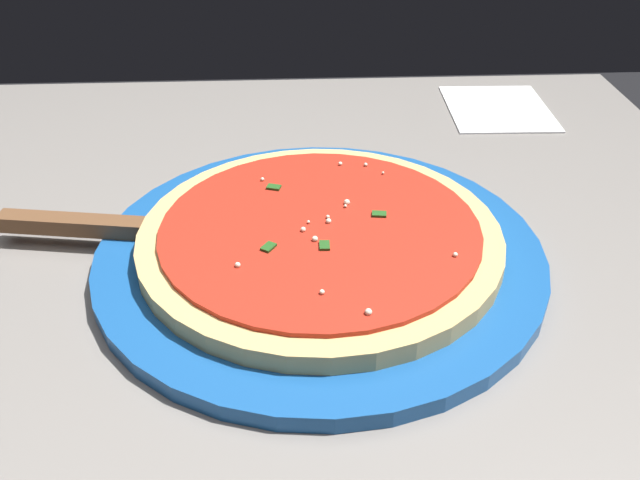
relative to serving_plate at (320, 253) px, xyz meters
name	(u,v)px	position (x,y,z in m)	size (l,w,h in m)	color
restaurant_table	(269,409)	(0.05, 0.03, -0.15)	(0.91, 0.90, 0.77)	black
serving_plate	(320,253)	(0.00, 0.00, 0.00)	(0.37, 0.37, 0.01)	#195199
pizza	(320,237)	(0.00, 0.00, 0.02)	(0.30, 0.30, 0.02)	#DBB26B
pizza_server	(119,229)	(0.17, -0.03, 0.01)	(0.22, 0.08, 0.01)	silver
napkin_folded_right	(498,108)	(-0.23, -0.31, -0.01)	(0.12, 0.14, 0.00)	white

